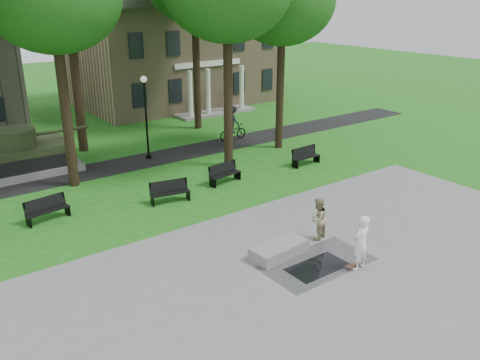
# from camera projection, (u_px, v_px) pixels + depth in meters

# --- Properties ---
(ground) EXTENTS (120.00, 120.00, 0.00)m
(ground) POSITION_uv_depth(u_px,v_px,m) (280.00, 238.00, 19.90)
(ground) COLOR #195A15
(ground) RESTS_ON ground
(plaza) EXTENTS (22.00, 16.00, 0.02)m
(plaza) POSITION_uv_depth(u_px,v_px,m) (383.00, 295.00, 16.12)
(plaza) COLOR gray
(plaza) RESTS_ON ground
(footpath) EXTENTS (44.00, 2.60, 0.01)m
(footpath) POSITION_uv_depth(u_px,v_px,m) (143.00, 161.00, 28.96)
(footpath) COLOR black
(footpath) RESTS_ON ground
(building_right) EXTENTS (17.00, 12.00, 8.60)m
(building_right) POSITION_uv_depth(u_px,v_px,m) (173.00, 50.00, 43.58)
(building_right) COLOR #9E8460
(building_right) RESTS_ON ground
(tree_3) EXTENTS (6.00, 6.00, 11.19)m
(tree_3) POSITION_uv_depth(u_px,v_px,m) (283.00, 1.00, 28.54)
(tree_3) COLOR black
(tree_3) RESTS_ON ground
(lamp_mid) EXTENTS (0.36, 0.36, 4.73)m
(lamp_mid) POSITION_uv_depth(u_px,v_px,m) (146.00, 111.00, 28.50)
(lamp_mid) COLOR black
(lamp_mid) RESTS_ON ground
(lamp_right) EXTENTS (0.36, 0.36, 4.73)m
(lamp_right) POSITION_uv_depth(u_px,v_px,m) (281.00, 91.00, 34.06)
(lamp_right) COLOR black
(lamp_right) RESTS_ON ground
(tank_monument) EXTENTS (7.45, 3.40, 2.40)m
(tank_monument) POSITION_uv_depth(u_px,v_px,m) (13.00, 158.00, 26.59)
(tank_monument) COLOR gray
(tank_monument) RESTS_ON ground
(puddle) EXTENTS (2.20, 1.20, 0.00)m
(puddle) POSITION_uv_depth(u_px,v_px,m) (317.00, 267.00, 17.73)
(puddle) COLOR black
(puddle) RESTS_ON plaza
(concrete_block) EXTENTS (2.27, 1.18, 0.45)m
(concrete_block) POSITION_uv_depth(u_px,v_px,m) (279.00, 250.00, 18.45)
(concrete_block) COLOR gray
(concrete_block) RESTS_ON plaza
(skateboard) EXTENTS (0.78, 0.21, 0.07)m
(skateboard) POSITION_uv_depth(u_px,v_px,m) (354.00, 265.00, 17.80)
(skateboard) COLOR brown
(skateboard) RESTS_ON plaza
(skateboarder) EXTENTS (0.79, 0.58, 2.00)m
(skateboarder) POSITION_uv_depth(u_px,v_px,m) (361.00, 243.00, 17.29)
(skateboarder) COLOR white
(skateboarder) RESTS_ON plaza
(friend_watching) EXTENTS (0.96, 0.83, 1.69)m
(friend_watching) POSITION_uv_depth(u_px,v_px,m) (318.00, 219.00, 19.49)
(friend_watching) COLOR #9A9164
(friend_watching) RESTS_ON plaza
(cyclist) EXTENTS (2.04, 1.16, 2.23)m
(cyclist) POSITION_uv_depth(u_px,v_px,m) (233.00, 126.00, 32.81)
(cyclist) COLOR black
(cyclist) RESTS_ON ground
(park_bench_0) EXTENTS (1.85, 0.79, 1.00)m
(park_bench_0) POSITION_uv_depth(u_px,v_px,m) (47.00, 209.00, 21.27)
(park_bench_0) COLOR black
(park_bench_0) RESTS_ON ground
(park_bench_1) EXTENTS (1.85, 0.86, 1.00)m
(park_bench_1) POSITION_uv_depth(u_px,v_px,m) (169.00, 191.00, 23.14)
(park_bench_1) COLOR black
(park_bench_1) RESTS_ON ground
(park_bench_2) EXTENTS (1.85, 0.77, 1.00)m
(park_bench_2) POSITION_uv_depth(u_px,v_px,m) (224.00, 173.00, 25.49)
(park_bench_2) COLOR black
(park_bench_2) RESTS_ON ground
(park_bench_3) EXTENTS (1.82, 0.60, 1.00)m
(park_bench_3) POSITION_uv_depth(u_px,v_px,m) (305.00, 155.00, 28.18)
(park_bench_3) COLOR black
(park_bench_3) RESTS_ON ground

